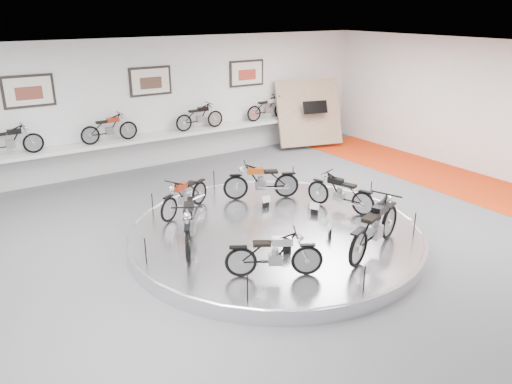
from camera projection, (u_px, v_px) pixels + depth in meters
floor at (283, 245)px, 10.79m from camera, size 16.00×16.00×0.00m
ceiling at (287, 55)px, 9.39m from camera, size 16.00×16.00×0.00m
wall_back at (152, 104)px, 15.57m from camera, size 16.00×0.00×16.00m
wall_right at (511, 113)px, 14.22m from camera, size 0.00×14.00×14.00m
orange_carpet_strip at (474, 187)px, 14.30m from camera, size 2.40×12.60×0.01m
dado_band at (155, 149)px, 16.06m from camera, size 15.68×0.04×1.10m
display_platform at (275, 234)px, 10.98m from camera, size 6.40×6.40×0.30m
platform_rim at (275, 229)px, 10.93m from camera, size 6.40×6.40×0.10m
shelf at (158, 137)px, 15.69m from camera, size 11.00×0.55×0.10m
poster_left at (29, 91)px, 13.49m from camera, size 1.35×0.06×0.88m
poster_center at (151, 81)px, 15.29m from camera, size 1.35×0.06×0.88m
poster_right at (247, 73)px, 17.10m from camera, size 1.35×0.06×0.88m
display_panel at (309, 113)px, 18.01m from camera, size 2.56×1.52×2.30m
shelf_bike_a at (10, 143)px, 13.38m from camera, size 1.22×0.43×0.73m
shelf_bike_b at (109, 130)px, 14.77m from camera, size 1.22×0.43×0.73m
shelf_bike_c at (200, 118)px, 16.31m from camera, size 1.22×0.43×0.73m
shelf_bike_d at (268, 109)px, 17.70m from camera, size 1.22×0.43×0.73m
bike_a at (261, 181)px, 12.44m from camera, size 1.71×1.22×0.95m
bike_b at (185, 195)px, 11.59m from camera, size 1.57×1.17×0.88m
bike_c at (189, 222)px, 9.98m from camera, size 1.37×1.82×1.02m
bike_d at (274, 254)px, 8.84m from camera, size 1.55×1.20×0.88m
bike_e at (375, 226)px, 9.70m from camera, size 1.97×1.27×1.09m
bike_f at (340, 192)px, 11.77m from camera, size 0.99×1.60×0.89m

